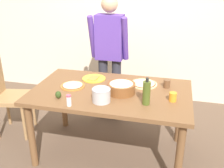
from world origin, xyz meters
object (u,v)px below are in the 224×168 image
(cup_small_brown, at_px, (167,84))
(chair_wooden_left, at_px, (6,93))
(dining_table, at_px, (111,98))
(olive_oil_bottle, at_px, (146,93))
(salt_shaker, at_px, (69,100))
(popcorn_bowl, at_px, (121,87))
(pizza_cooked_on_tray, at_px, (73,86))
(avocado, at_px, (58,95))
(plate_with_slice, at_px, (94,78))
(pizza_raw_on_board, at_px, (144,84))
(steel_pot, at_px, (101,95))
(person_cook, at_px, (110,52))
(cup_orange, at_px, (173,97))

(cup_small_brown, bearing_deg, chair_wooden_left, -176.62)
(dining_table, relative_size, cup_small_brown, 18.82)
(olive_oil_bottle, xyz_separation_m, salt_shaker, (-0.67, -0.20, -0.06))
(popcorn_bowl, distance_m, salt_shaker, 0.55)
(pizza_cooked_on_tray, bearing_deg, salt_shaker, -72.60)
(popcorn_bowl, bearing_deg, dining_table, 165.36)
(dining_table, xyz_separation_m, pizza_cooked_on_tray, (-0.41, 0.00, 0.10))
(dining_table, distance_m, pizza_cooked_on_tray, 0.42)
(pizza_cooked_on_tray, xyz_separation_m, avocado, (-0.03, -0.29, 0.03))
(chair_wooden_left, distance_m, pizza_cooked_on_tray, 0.94)
(plate_with_slice, distance_m, olive_oil_bottle, 0.80)
(pizza_raw_on_board, xyz_separation_m, plate_with_slice, (-0.56, 0.02, -0.00))
(pizza_cooked_on_tray, relative_size, cup_small_brown, 2.96)
(cup_small_brown, height_order, salt_shaker, salt_shaker)
(steel_pot, xyz_separation_m, salt_shaker, (-0.26, -0.15, -0.01))
(popcorn_bowl, bearing_deg, person_cook, 112.11)
(pizza_cooked_on_tray, bearing_deg, avocado, -95.70)
(olive_oil_bottle, bearing_deg, salt_shaker, -163.57)
(olive_oil_bottle, bearing_deg, dining_table, 150.83)
(popcorn_bowl, xyz_separation_m, salt_shaker, (-0.40, -0.38, -0.01))
(cup_orange, distance_m, cup_small_brown, 0.31)
(steel_pot, bearing_deg, cup_small_brown, 39.70)
(popcorn_bowl, bearing_deg, pizza_cooked_on_tray, 176.25)
(person_cook, bearing_deg, dining_table, -74.78)
(dining_table, relative_size, olive_oil_bottle, 6.25)
(popcorn_bowl, xyz_separation_m, avocado, (-0.56, -0.26, -0.03))
(dining_table, relative_size, pizza_raw_on_board, 5.51)
(chair_wooden_left, relative_size, plate_with_slice, 3.65)
(pizza_cooked_on_tray, bearing_deg, pizza_raw_on_board, 17.48)
(olive_oil_bottle, bearing_deg, chair_wooden_left, 169.46)
(cup_orange, bearing_deg, plate_with_slice, 158.45)
(dining_table, distance_m, chair_wooden_left, 1.33)
(plate_with_slice, relative_size, avocado, 3.71)
(pizza_cooked_on_tray, relative_size, plate_with_slice, 0.97)
(popcorn_bowl, distance_m, cup_small_brown, 0.50)
(pizza_cooked_on_tray, bearing_deg, steel_pot, -34.32)
(cup_orange, bearing_deg, popcorn_bowl, 172.76)
(chair_wooden_left, bearing_deg, cup_small_brown, 3.38)
(dining_table, distance_m, olive_oil_bottle, 0.48)
(dining_table, bearing_deg, steel_pot, -95.43)
(pizza_cooked_on_tray, distance_m, avocado, 0.30)
(person_cook, bearing_deg, chair_wooden_left, -149.62)
(olive_oil_bottle, relative_size, salt_shaker, 2.42)
(cup_orange, bearing_deg, avocado, -169.53)
(salt_shaker, bearing_deg, person_cook, 86.22)
(chair_wooden_left, xyz_separation_m, avocado, (0.88, -0.39, 0.25))
(olive_oil_bottle, distance_m, cup_orange, 0.27)
(pizza_raw_on_board, distance_m, plate_with_slice, 0.56)
(popcorn_bowl, bearing_deg, avocado, -154.99)
(dining_table, bearing_deg, person_cook, 105.22)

